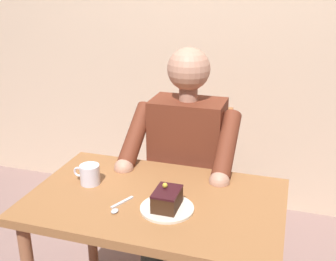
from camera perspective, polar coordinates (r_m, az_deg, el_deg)
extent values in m
cube|color=#966036|center=(1.67, -1.76, -9.74)|extent=(1.01, 0.63, 0.04)
cylinder|color=#9A5D3D|center=(2.01, 13.50, -16.64)|extent=(0.05, 0.05, 0.71)
cylinder|color=#9A5D3D|center=(2.21, -10.62, -12.62)|extent=(0.05, 0.05, 0.71)
cube|color=#965A2F|center=(2.24, 2.69, -9.48)|extent=(0.42, 0.42, 0.04)
cube|color=#965A2F|center=(2.29, 4.01, -1.88)|extent=(0.38, 0.04, 0.45)
cylinder|color=#965A2F|center=(2.18, 6.12, -17.38)|extent=(0.04, 0.04, 0.43)
cylinder|color=#965A2F|center=(2.26, -3.22, -15.77)|extent=(0.04, 0.04, 0.43)
cylinder|color=#965A2F|center=(2.47, 7.84, -12.41)|extent=(0.04, 0.04, 0.43)
cylinder|color=#965A2F|center=(2.54, -0.34, -11.20)|extent=(0.04, 0.04, 0.43)
cube|color=maroon|center=(2.09, 2.68, -2.87)|extent=(0.36, 0.22, 0.54)
sphere|color=tan|center=(1.96, 2.89, 8.50)|extent=(0.21, 0.21, 0.21)
cylinder|color=tan|center=(1.99, 2.82, 5.05)|extent=(0.09, 0.09, 0.06)
cylinder|color=maroon|center=(1.88, 8.15, -1.94)|extent=(0.08, 0.33, 0.26)
sphere|color=tan|center=(1.78, 7.11, -7.03)|extent=(0.09, 0.09, 0.09)
cylinder|color=maroon|center=(1.98, -4.45, -0.51)|extent=(0.08, 0.33, 0.26)
sphere|color=tan|center=(1.89, -6.15, -5.21)|extent=(0.09, 0.09, 0.09)
cylinder|color=#2E362E|center=(2.10, 4.12, -11.66)|extent=(0.13, 0.38, 0.14)
cylinder|color=#2E362E|center=(2.14, -0.65, -10.92)|extent=(0.13, 0.38, 0.14)
cylinder|color=silver|center=(1.58, -0.14, -10.74)|extent=(0.20, 0.20, 0.01)
cube|color=#381F11|center=(1.56, -0.14, -9.59)|extent=(0.09, 0.12, 0.06)
cube|color=#321016|center=(1.54, -0.14, -8.45)|extent=(0.09, 0.13, 0.01)
sphere|color=gold|center=(1.55, -0.42, -7.60)|extent=(0.02, 0.02, 0.02)
cylinder|color=silver|center=(1.77, -10.76, -6.00)|extent=(0.08, 0.08, 0.08)
torus|color=silver|center=(1.79, -12.30, -5.62)|extent=(0.05, 0.01, 0.05)
cylinder|color=black|center=(1.76, -10.84, -4.94)|extent=(0.07, 0.07, 0.01)
cube|color=silver|center=(1.63, -6.36, -9.84)|extent=(0.06, 0.11, 0.01)
ellipsoid|color=silver|center=(1.57, -7.39, -10.99)|extent=(0.03, 0.04, 0.01)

